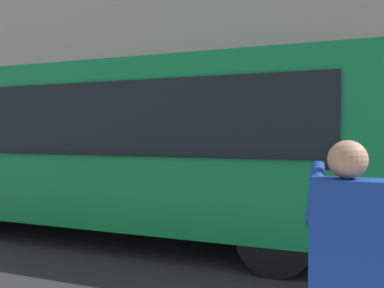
% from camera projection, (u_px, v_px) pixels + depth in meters
% --- Properties ---
extents(ground_plane, '(60.00, 60.00, 0.00)m').
position_uv_depth(ground_plane, '(255.00, 245.00, 6.73)').
color(ground_plane, '#232326').
extents(building_facade_far, '(28.00, 1.55, 12.00)m').
position_uv_depth(building_facade_far, '(300.00, 6.00, 12.90)').
color(building_facade_far, '#A89E8E').
rests_on(building_facade_far, ground_plane).
extents(red_bus, '(9.05, 2.54, 3.08)m').
position_uv_depth(red_bus, '(119.00, 144.00, 7.32)').
color(red_bus, '#0F7238').
rests_on(red_bus, ground_plane).
extents(pedestrian_photographer, '(0.53, 0.52, 1.70)m').
position_uv_depth(pedestrian_photographer, '(347.00, 264.00, 2.28)').
color(pedestrian_photographer, '#4C4238').
rests_on(pedestrian_photographer, sidewalk_curb).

